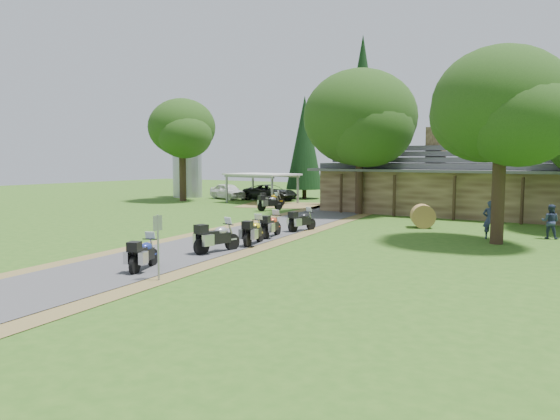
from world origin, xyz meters
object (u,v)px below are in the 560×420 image
Objects in this scene: motorcycle_row_a at (144,252)px; motorcycle_row_c at (254,230)px; silo at (187,168)px; motorcycle_row_b at (217,236)px; lodge at (473,179)px; car_white_sedan at (228,189)px; motorcycle_row_e at (302,220)px; car_dark_suv at (270,189)px; carport at (262,188)px; motorcycle_row_d at (272,224)px; motorcycle_carport_b at (270,202)px; motorcycle_carport_a at (272,199)px; hay_bale at (423,216)px.

motorcycle_row_c reaches higher than motorcycle_row_a.
silo is 2.85× the size of motorcycle_row_b.
lodge is at bearing -32.42° from motorcycle_row_a.
car_white_sedan is 23.81m from motorcycle_row_e.
silo is 9.61m from car_dark_suv.
car_white_sedan is 33.23m from motorcycle_row_a.
motorcycle_row_e is at bearing -110.07° from lodge.
lodge is at bearing 8.40° from carport.
motorcycle_row_c is 2.46m from motorcycle_row_d.
motorcycle_row_e is at bearing -116.49° from motorcycle_carport_b.
silo reaches higher than motorcycle_row_b.
car_dark_suv is at bearing -57.28° from car_white_sedan.
carport is 3.75m from motorcycle_carport_a.
silo is 29.64m from motorcycle_row_d.
car_white_sedan reaches higher than motorcycle_carport_a.
motorcycle_row_d is (12.52, -16.81, -0.63)m from carport.
car_white_sedan is (5.21, 0.02, -1.99)m from silo.
motorcycle_carport_b is at bearing -107.91° from car_white_sedan.
car_white_sedan is 4.34× the size of hay_bale.
carport is 3.25× the size of motorcycle_row_e.
lodge is 26.68m from motorcycle_row_a.
motorcycle_row_c is (23.62, -20.96, -2.27)m from silo.
motorcycle_row_a is (-4.59, -26.22, -1.82)m from lodge.
motorcycle_carport_a is at bearing 51.52° from motorcycle_row_e.
car_dark_suv is (-18.93, 2.46, -1.35)m from lodge.
motorcycle_carport_a is (-10.34, 19.20, -0.07)m from motorcycle_row_b.
hay_bale is (4.21, 16.91, 0.02)m from motorcycle_row_a.
car_white_sedan is at bearing 176.56° from lodge.
motorcycle_row_e is 11.75m from motorcycle_carport_b.
lodge is 28.33m from silo.
motorcycle_row_c is (14.26, -22.05, -0.43)m from car_dark_suv.
motorcycle_row_e is 15.15m from motorcycle_carport_a.
car_white_sedan is 12.17m from motorcycle_carport_b.
lodge is 15.44m from motorcycle_row_e.
motorcycle_carport_a is at bearing 1.73° from motorcycle_row_a.
car_dark_suv is 23.93m from motorcycle_row_d.
car_white_sedan reaches higher than motorcycle_row_d.
motorcycle_carport_a is (3.84, -5.33, -0.46)m from car_dark_suv.
car_dark_suv is 3.10× the size of motorcycle_carport_a.
motorcycle_row_b is 13.49m from hay_bale.
hay_bale reaches higher than motorcycle_row_a.
carport reaches higher than motorcycle_row_d.
carport reaches higher than motorcycle_carport_b.
motorcycle_carport_b is at bearing -42.53° from carport.
lodge is 18.11m from motorcycle_row_d.
motorcycle_row_a is (18.50, -27.61, -0.31)m from car_white_sedan.
motorcycle_row_b is at bearing -20.24° from motorcycle_row_a.
hay_bale is at bearing -121.58° from car_dark_suv.
motorcycle_row_b is (-0.16, 4.15, 0.07)m from motorcycle_row_a.
carport is 3.07m from car_dark_suv.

